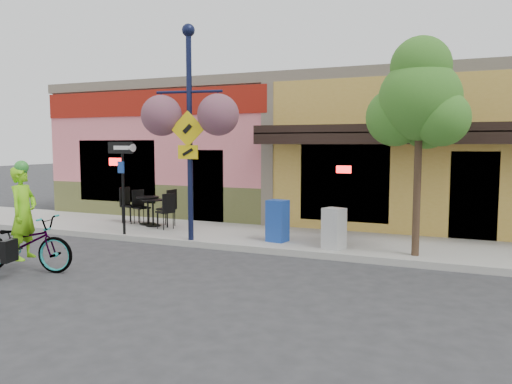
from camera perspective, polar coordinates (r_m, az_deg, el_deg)
ground at (r=10.91m, az=-0.47°, el=-7.59°), size 90.00×90.00×0.00m
sidewalk at (r=12.71m, az=3.15°, el=-5.38°), size 24.00×3.00×0.15m
curb at (r=11.39m, az=0.64°, el=-6.65°), size 24.00×0.12×0.15m
building at (r=17.76m, az=9.26°, el=4.71°), size 18.20×8.20×4.50m
bicycle at (r=10.73m, az=-25.09°, el=-5.36°), size 2.19×1.18×1.09m
cyclist_rider at (r=10.63m, az=-24.98°, el=-3.51°), size 0.57×0.74×1.80m
lamp_post at (r=12.08m, az=-7.59°, el=6.63°), size 1.73×0.94×5.14m
one_way_sign at (r=13.25m, az=-14.93°, el=0.41°), size 0.93×0.36×2.38m
cafe_set_left at (r=14.74m, az=-12.26°, el=-1.61°), size 1.84×1.03×1.06m
cafe_set_right at (r=14.42m, az=-11.70°, el=-1.88°), size 1.86×1.43×1.00m
newspaper_box_blue at (r=11.92m, az=2.47°, el=-3.31°), size 0.51×0.47×0.99m
newspaper_box_grey at (r=11.21m, az=8.90°, el=-4.14°), size 0.54×0.51×0.91m
street_tree at (r=10.79m, az=18.07°, el=4.98°), size 1.83×1.83×4.55m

